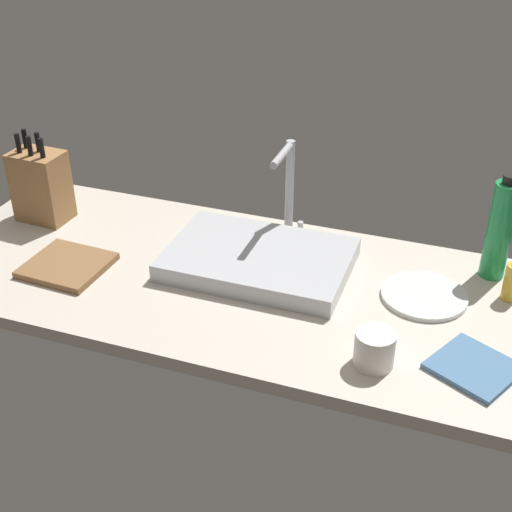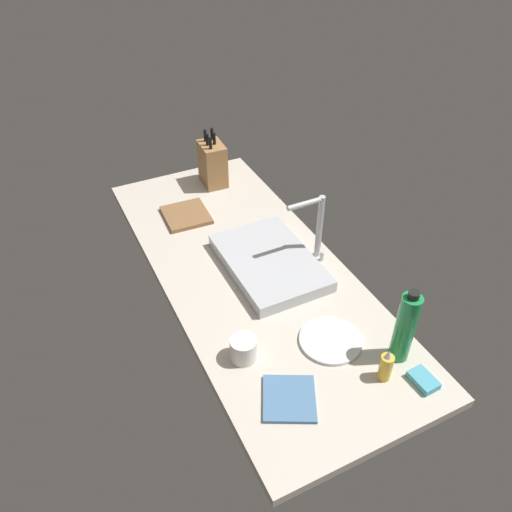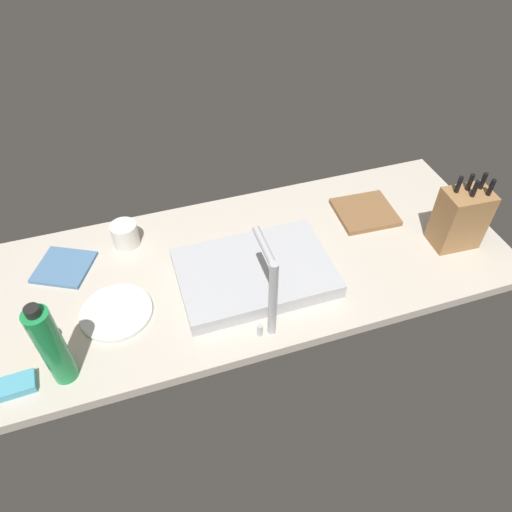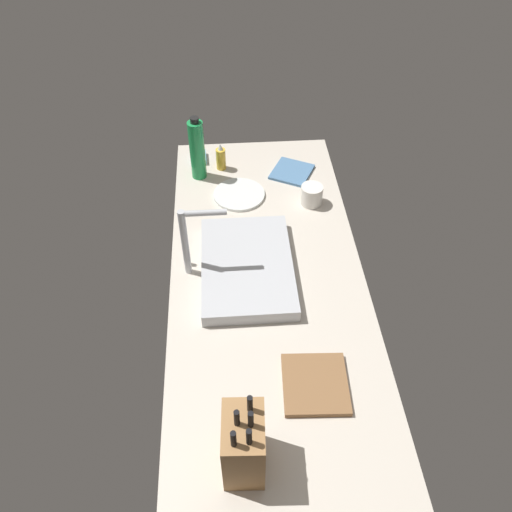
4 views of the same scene
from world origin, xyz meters
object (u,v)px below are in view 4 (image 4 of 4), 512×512
at_px(knife_block, 244,444).
at_px(dish_sponge, 199,157).
at_px(coffee_mug, 312,195).
at_px(dish_towel, 292,172).
at_px(faucet, 190,237).
at_px(dinner_plate, 239,194).
at_px(cutting_board, 315,384).
at_px(sink_basin, 247,267).
at_px(soap_bottle, 221,158).
at_px(water_bottle, 197,150).

distance_m(knife_block, dish_sponge, 1.38).
distance_m(knife_block, coffee_mug, 1.09).
height_order(dish_towel, dish_sponge, dish_sponge).
xyz_separation_m(faucet, dinner_plate, (0.41, -0.18, -0.16)).
bearing_deg(cutting_board, coffee_mug, -7.48).
bearing_deg(sink_basin, faucet, 84.41).
bearing_deg(cutting_board, knife_block, 134.01).
xyz_separation_m(sink_basin, soap_bottle, (0.62, 0.08, 0.03)).
xyz_separation_m(water_bottle, coffee_mug, (-0.21, -0.45, -0.09)).
bearing_deg(dinner_plate, knife_block, 177.93).
distance_m(soap_bottle, dish_towel, 0.31).
relative_size(knife_block, dish_towel, 1.61).
xyz_separation_m(water_bottle, dish_sponge, (0.12, 0.00, -0.12)).
relative_size(sink_basin, dish_towel, 2.87).
bearing_deg(dish_towel, faucet, 142.89).
bearing_deg(cutting_board, dish_sponge, 16.44).
distance_m(knife_block, water_bottle, 1.26).
bearing_deg(sink_basin, water_bottle, 16.52).
height_order(sink_basin, knife_block, knife_block).
distance_m(faucet, cutting_board, 0.62).
distance_m(sink_basin, faucet, 0.24).
xyz_separation_m(knife_block, coffee_mug, (1.04, -0.33, -0.06)).
xyz_separation_m(soap_bottle, dinner_plate, (-0.20, -0.07, -0.05)).
height_order(knife_block, water_bottle, water_bottle).
xyz_separation_m(sink_basin, knife_block, (-0.68, 0.05, 0.08)).
bearing_deg(coffee_mug, cutting_board, 172.52).
xyz_separation_m(dish_towel, dish_sponge, (0.13, 0.40, 0.01)).
bearing_deg(dinner_plate, coffee_mug, -103.12).
bearing_deg(dish_sponge, water_bottle, -179.38).
relative_size(sink_basin, knife_block, 1.79).
height_order(soap_bottle, dish_towel, soap_bottle).
relative_size(soap_bottle, water_bottle, 0.44).
bearing_deg(knife_block, cutting_board, -42.94).
bearing_deg(soap_bottle, dish_towel, -100.72).
height_order(knife_block, dish_towel, knife_block).
xyz_separation_m(sink_basin, coffee_mug, (0.36, -0.28, 0.02)).
distance_m(soap_bottle, water_bottle, 0.13).
bearing_deg(dinner_plate, dish_towel, -59.38).
distance_m(faucet, dish_sponge, 0.69).
distance_m(water_bottle, coffee_mug, 0.51).
bearing_deg(knife_block, dish_sponge, 8.20).
xyz_separation_m(cutting_board, water_bottle, (1.04, 0.34, 0.12)).
distance_m(cutting_board, coffee_mug, 0.83).
height_order(sink_basin, dinner_plate, sink_basin).
distance_m(faucet, soap_bottle, 0.62).
bearing_deg(cutting_board, faucet, 36.40).
bearing_deg(knife_block, water_bottle, 8.63).
bearing_deg(knife_block, dish_towel, -9.37).
distance_m(cutting_board, water_bottle, 1.10).
height_order(faucet, cutting_board, faucet).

